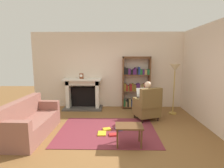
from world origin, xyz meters
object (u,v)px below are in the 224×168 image
at_px(side_table, 129,128).
at_px(fireplace, 83,92).
at_px(mantel_clock, 81,76).
at_px(bookshelf, 136,84).
at_px(sofa_floral, 30,122).
at_px(floor_lamp, 175,72).
at_px(armchair_reading, 148,106).
at_px(seated_reader, 146,98).

bearing_deg(side_table, fireplace, 117.92).
xyz_separation_m(mantel_clock, bookshelf, (1.91, 0.14, -0.30)).
bearing_deg(sofa_floral, side_table, -99.46).
relative_size(sofa_floral, floor_lamp, 1.07).
bearing_deg(armchair_reading, floor_lamp, -167.28).
distance_m(bookshelf, side_table, 2.82).
bearing_deg(floor_lamp, side_table, -126.98).
relative_size(mantel_clock, floor_lamp, 0.11).
bearing_deg(fireplace, armchair_reading, -29.75).
relative_size(seated_reader, floor_lamp, 0.71).
distance_m(fireplace, floor_lamp, 3.18).
bearing_deg(sofa_floral, bookshelf, -48.38).
relative_size(mantel_clock, side_table, 0.33).
height_order(fireplace, floor_lamp, floor_lamp).
bearing_deg(seated_reader, mantel_clock, -45.54).
height_order(side_table, floor_lamp, floor_lamp).
distance_m(bookshelf, armchair_reading, 1.32).
height_order(seated_reader, sofa_floral, seated_reader).
bearing_deg(seated_reader, armchair_reading, 90.00).
xyz_separation_m(mantel_clock, armchair_reading, (2.11, -1.09, -0.75)).
bearing_deg(seated_reader, floor_lamp, -173.28).
height_order(seated_reader, side_table, seated_reader).
distance_m(mantel_clock, armchair_reading, 2.49).
bearing_deg(fireplace, seated_reader, -27.88).
xyz_separation_m(fireplace, side_table, (1.43, -2.70, -0.20)).
bearing_deg(sofa_floral, seated_reader, -66.30).
bearing_deg(sofa_floral, fireplace, -18.93).
bearing_deg(side_table, armchair_reading, 66.53).
bearing_deg(sofa_floral, armchair_reading, -68.46).
height_order(armchair_reading, side_table, armchair_reading).
xyz_separation_m(bookshelf, armchair_reading, (0.20, -1.23, -0.44)).
relative_size(fireplace, mantel_clock, 7.38).
distance_m(armchair_reading, floor_lamp, 1.46).
bearing_deg(mantel_clock, seated_reader, -25.32).
xyz_separation_m(fireplace, bookshelf, (1.88, 0.04, 0.30)).
height_order(bookshelf, seated_reader, bookshelf).
distance_m(mantel_clock, sofa_floral, 2.46).
bearing_deg(mantel_clock, bookshelf, 4.07).
relative_size(mantel_clock, sofa_floral, 0.11).
distance_m(fireplace, armchair_reading, 2.40).
xyz_separation_m(fireplace, mantel_clock, (-0.03, -0.10, 0.60)).
bearing_deg(armchair_reading, mantel_clock, -47.52).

